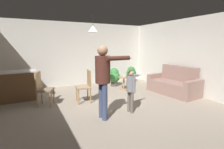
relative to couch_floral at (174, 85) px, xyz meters
The scene contains 14 objects.
ground 2.68m from the couch_floral, behind, with size 7.68×7.68×0.00m, color gray.
wall_back 4.11m from the couch_floral, 131.79° to the left, with size 6.40×0.10×2.70m, color beige.
wall_right 1.18m from the couch_floral, 22.85° to the right, with size 0.10×6.40×2.70m, color beige.
couch_floral is the anchor object (origin of this frame).
kitchen_counter 5.38m from the couch_floral, 161.74° to the left, with size 1.26×0.66×0.95m.
side_table_by_couch 1.86m from the couch_floral, 136.59° to the left, with size 0.44×0.44×0.52m.
person_adult 3.35m from the couch_floral, 165.38° to the right, with size 0.87×0.51×1.75m.
person_child 2.52m from the couch_floral, 161.60° to the right, with size 0.57×0.38×1.13m.
dining_chair_by_counter 3.21m from the couch_floral, behind, with size 0.46×0.46×1.00m.
dining_chair_near_wall 4.45m from the couch_floral, 169.55° to the left, with size 0.55×0.55×1.00m.
potted_plant_corner 2.45m from the couch_floral, 125.06° to the left, with size 0.51×0.51×0.79m.
potted_plant_by_wall 2.41m from the couch_floral, 96.56° to the left, with size 0.49×0.49×0.74m.
spare_remote_on_table 1.87m from the couch_floral, 135.60° to the left, with size 0.04×0.13×0.04m, color white.
ceiling_light_pendant 3.48m from the couch_floral, 164.42° to the left, with size 0.32×0.32×0.55m.
Camera 1 is at (-2.08, -4.17, 1.76)m, focal length 27.42 mm.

